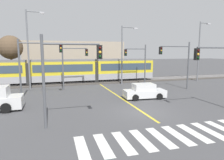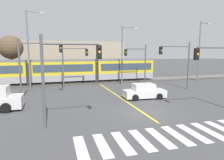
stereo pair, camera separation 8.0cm
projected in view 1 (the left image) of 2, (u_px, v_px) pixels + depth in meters
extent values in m
plane|color=#474749|center=(143.00, 112.00, 15.75)|extent=(200.00, 200.00, 0.00)
cube|color=#4C4742|center=(97.00, 82.00, 31.07)|extent=(120.00, 4.00, 0.18)
cube|color=#939399|center=(98.00, 82.00, 30.36)|extent=(120.00, 0.08, 0.10)
cube|color=#939399|center=(96.00, 80.00, 31.73)|extent=(120.00, 0.08, 0.10)
cylinder|color=black|center=(11.00, 82.00, 27.49)|extent=(0.70, 0.20, 0.70)
cube|color=#9E9EA3|center=(64.00, 77.00, 29.46)|extent=(9.00, 2.60, 0.90)
cube|color=yellow|center=(63.00, 68.00, 29.27)|extent=(9.00, 2.60, 1.90)
cube|color=#384756|center=(64.00, 68.00, 28.01)|extent=(8.28, 0.04, 1.04)
cube|color=slate|center=(63.00, 60.00, 29.11)|extent=(9.00, 2.39, 0.28)
cylinder|color=black|center=(80.00, 80.00, 30.25)|extent=(0.70, 0.20, 0.70)
cylinder|color=black|center=(46.00, 81.00, 28.81)|extent=(0.70, 0.20, 0.70)
cube|color=#9E9EA3|center=(124.00, 75.00, 32.23)|extent=(9.00, 2.60, 0.90)
cube|color=yellow|center=(124.00, 66.00, 32.03)|extent=(9.00, 2.60, 1.90)
cube|color=#384756|center=(127.00, 67.00, 30.77)|extent=(8.28, 0.04, 1.04)
cube|color=slate|center=(124.00, 60.00, 31.87)|extent=(9.00, 2.39, 0.28)
cylinder|color=black|center=(138.00, 77.00, 33.01)|extent=(0.70, 0.20, 0.70)
cylinder|color=black|center=(109.00, 78.00, 31.57)|extent=(0.70, 0.20, 0.70)
cube|color=#2D2D2D|center=(29.00, 74.00, 27.98)|extent=(0.50, 2.34, 2.80)
cube|color=#2D2D2D|center=(95.00, 72.00, 30.75)|extent=(0.50, 2.34, 2.80)
cube|color=silver|center=(82.00, 148.00, 9.95)|extent=(0.60, 2.81, 0.01)
cube|color=silver|center=(103.00, 145.00, 10.25)|extent=(0.60, 2.81, 0.01)
cube|color=silver|center=(123.00, 142.00, 10.55)|extent=(0.60, 2.81, 0.01)
cube|color=silver|center=(142.00, 140.00, 10.86)|extent=(0.60, 2.81, 0.01)
cube|color=silver|center=(160.00, 137.00, 11.16)|extent=(0.60, 2.81, 0.01)
cube|color=silver|center=(177.00, 135.00, 11.47)|extent=(0.60, 2.81, 0.01)
cube|color=silver|center=(194.00, 133.00, 11.77)|extent=(0.60, 2.81, 0.01)
cube|color=silver|center=(209.00, 131.00, 12.08)|extent=(0.60, 2.81, 0.01)
cube|color=silver|center=(224.00, 129.00, 12.38)|extent=(0.60, 2.81, 0.01)
cube|color=gold|center=(119.00, 97.00, 21.27)|extent=(0.20, 16.72, 0.01)
cube|color=silver|center=(144.00, 93.00, 20.41)|extent=(4.32, 2.02, 0.72)
cube|color=silver|center=(144.00, 87.00, 20.29)|extent=(2.21, 1.68, 0.64)
cube|color=#384756|center=(153.00, 86.00, 20.51)|extent=(0.21, 1.43, 0.52)
cube|color=#384756|center=(141.00, 86.00, 21.05)|extent=(1.78, 0.18, 0.48)
cylinder|color=black|center=(152.00, 93.00, 21.53)|extent=(0.66, 0.27, 0.64)
cylinder|color=black|center=(159.00, 96.00, 19.89)|extent=(0.66, 0.27, 0.64)
cylinder|color=black|center=(130.00, 94.00, 20.99)|extent=(0.66, 0.27, 0.64)
cylinder|color=black|center=(135.00, 98.00, 19.35)|extent=(0.66, 0.27, 0.64)
cube|color=#384756|center=(7.00, 91.00, 16.28)|extent=(0.10, 1.69, 0.66)
cylinder|color=black|center=(10.00, 102.00, 17.38)|extent=(0.80, 0.28, 0.80)
cylinder|color=black|center=(6.00, 108.00, 15.52)|extent=(0.80, 0.28, 0.80)
cylinder|color=#515459|center=(216.00, 48.00, 15.54)|extent=(3.50, 0.12, 0.12)
cube|color=black|center=(197.00, 54.00, 15.11)|extent=(0.32, 0.28, 0.90)
sphere|color=#360605|center=(198.00, 51.00, 14.93)|extent=(0.18, 0.18, 0.18)
sphere|color=#F7AA26|center=(198.00, 54.00, 14.96)|extent=(0.18, 0.18, 0.18)
sphere|color=black|center=(198.00, 58.00, 15.00)|extent=(0.18, 0.18, 0.18)
cylinder|color=#515459|center=(20.00, 70.00, 19.68)|extent=(0.18, 0.18, 5.98)
cylinder|color=#515459|center=(40.00, 43.00, 19.89)|extent=(4.00, 0.12, 0.12)
cube|color=black|center=(61.00, 48.00, 20.54)|extent=(0.32, 0.28, 0.90)
sphere|color=#360605|center=(61.00, 45.00, 20.36)|extent=(0.18, 0.18, 0.18)
sphere|color=#F7AA26|center=(61.00, 48.00, 20.40)|extent=(0.18, 0.18, 0.18)
sphere|color=black|center=(61.00, 51.00, 20.44)|extent=(0.18, 0.18, 0.18)
cylinder|color=#515459|center=(188.00, 66.00, 25.10)|extent=(0.18, 0.18, 5.94)
cylinder|color=#515459|center=(175.00, 46.00, 24.18)|extent=(4.00, 0.12, 0.12)
cube|color=black|center=(161.00, 51.00, 23.67)|extent=(0.32, 0.28, 0.90)
sphere|color=#360605|center=(161.00, 48.00, 23.49)|extent=(0.18, 0.18, 0.18)
sphere|color=#F7AA26|center=(161.00, 51.00, 23.53)|extent=(0.18, 0.18, 0.18)
sphere|color=black|center=(161.00, 53.00, 23.56)|extent=(0.18, 0.18, 0.18)
cylinder|color=#515459|center=(145.00, 65.00, 28.47)|extent=(0.18, 0.18, 5.72)
cylinder|color=#515459|center=(136.00, 49.00, 27.71)|extent=(3.00, 0.12, 0.12)
cube|color=black|center=(126.00, 53.00, 27.34)|extent=(0.32, 0.28, 0.90)
sphere|color=#360605|center=(126.00, 51.00, 27.16)|extent=(0.18, 0.18, 0.18)
sphere|color=#F7AA26|center=(126.00, 53.00, 27.20)|extent=(0.18, 0.18, 0.18)
sphere|color=black|center=(126.00, 55.00, 27.24)|extent=(0.18, 0.18, 0.18)
cylinder|color=#515459|center=(44.00, 83.00, 12.11)|extent=(0.18, 0.18, 5.77)
cylinder|color=#515459|center=(72.00, 44.00, 12.29)|extent=(3.50, 0.12, 0.12)
cube|color=black|center=(99.00, 52.00, 12.86)|extent=(0.32, 0.28, 0.90)
sphere|color=#360605|center=(100.00, 48.00, 12.68)|extent=(0.18, 0.18, 0.18)
sphere|color=#F7AA26|center=(100.00, 52.00, 12.72)|extent=(0.18, 0.18, 0.18)
sphere|color=black|center=(100.00, 56.00, 12.76)|extent=(0.18, 0.18, 0.18)
cylinder|color=#515459|center=(63.00, 67.00, 24.78)|extent=(0.18, 0.18, 5.65)
cylinder|color=#515459|center=(75.00, 48.00, 24.89)|extent=(3.00, 0.12, 0.12)
cube|color=black|center=(87.00, 52.00, 25.39)|extent=(0.32, 0.28, 0.90)
sphere|color=#360605|center=(87.00, 50.00, 25.21)|extent=(0.18, 0.18, 0.18)
sphere|color=#F7AA26|center=(87.00, 52.00, 25.25)|extent=(0.18, 0.18, 0.18)
sphere|color=black|center=(87.00, 55.00, 25.29)|extent=(0.18, 0.18, 0.18)
cylinder|color=slate|center=(28.00, 50.00, 24.97)|extent=(0.20, 0.20, 9.83)
cylinder|color=slate|center=(34.00, 12.00, 24.57)|extent=(1.86, 0.12, 0.12)
cube|color=#B2B2B7|center=(42.00, 13.00, 24.86)|extent=(0.56, 0.28, 0.20)
cylinder|color=slate|center=(122.00, 55.00, 28.96)|extent=(0.20, 0.20, 8.39)
cylinder|color=slate|center=(129.00, 27.00, 28.70)|extent=(2.07, 0.12, 0.12)
cube|color=#B2B2B7|center=(135.00, 28.00, 29.01)|extent=(0.56, 0.28, 0.20)
cylinder|color=slate|center=(199.00, 52.00, 31.94)|extent=(0.20, 0.20, 9.42)
cylinder|color=slate|center=(205.00, 23.00, 31.53)|extent=(1.55, 0.12, 0.12)
cube|color=#B2B2B7|center=(209.00, 24.00, 31.77)|extent=(0.56, 0.28, 0.20)
cylinder|color=brown|center=(12.00, 67.00, 30.69)|extent=(0.32, 0.32, 4.67)
sphere|color=brown|center=(11.00, 47.00, 30.26)|extent=(3.58, 3.58, 3.58)
cube|color=tan|center=(75.00, 58.00, 40.78)|extent=(19.29, 6.00, 6.71)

